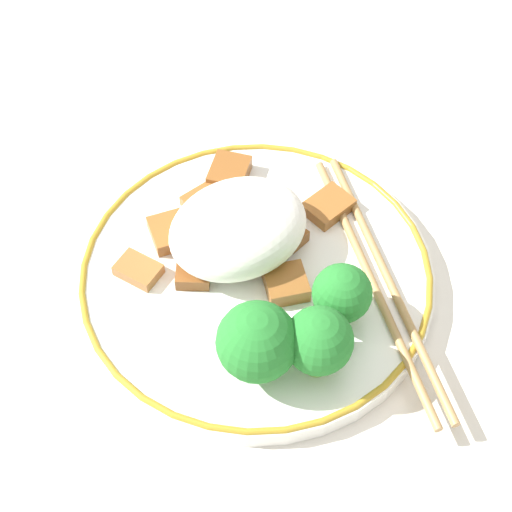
{
  "coord_description": "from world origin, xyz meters",
  "views": [
    {
      "loc": [
        0.19,
        0.31,
        0.53
      ],
      "look_at": [
        0.0,
        0.0,
        0.04
      ],
      "focal_mm": 60.0,
      "sensor_mm": 36.0,
      "label": 1
    }
  ],
  "objects_px": {
    "broccoli_back_left": "(257,342)",
    "broccoli_back_right": "(342,294)",
    "broccoli_back_center": "(319,342)",
    "chopsticks": "(380,281)",
    "plate": "(256,277)"
  },
  "relations": [
    {
      "from": "broccoli_back_center",
      "to": "broccoli_back_right",
      "type": "relative_size",
      "value": 1.12
    },
    {
      "from": "broccoli_back_left",
      "to": "broccoli_back_right",
      "type": "bearing_deg",
      "value": -175.14
    },
    {
      "from": "plate",
      "to": "chopsticks",
      "type": "bearing_deg",
      "value": 142.7
    },
    {
      "from": "broccoli_back_center",
      "to": "broccoli_back_right",
      "type": "height_order",
      "value": "broccoli_back_center"
    },
    {
      "from": "plate",
      "to": "broccoli_back_center",
      "type": "distance_m",
      "value": 0.1
    },
    {
      "from": "broccoli_back_right",
      "to": "chopsticks",
      "type": "distance_m",
      "value": 0.05
    },
    {
      "from": "broccoli_back_right",
      "to": "chopsticks",
      "type": "xyz_separation_m",
      "value": [
        -0.04,
        -0.01,
        -0.03
      ]
    },
    {
      "from": "broccoli_back_center",
      "to": "chopsticks",
      "type": "distance_m",
      "value": 0.09
    },
    {
      "from": "broccoli_back_right",
      "to": "broccoli_back_center",
      "type": "bearing_deg",
      "value": 34.72
    },
    {
      "from": "broccoli_back_left",
      "to": "broccoli_back_right",
      "type": "xyz_separation_m",
      "value": [
        -0.07,
        -0.01,
        -0.01
      ]
    },
    {
      "from": "broccoli_back_left",
      "to": "broccoli_back_center",
      "type": "bearing_deg",
      "value": 152.12
    },
    {
      "from": "broccoli_back_left",
      "to": "broccoli_back_right",
      "type": "relative_size",
      "value": 1.25
    },
    {
      "from": "broccoli_back_left",
      "to": "plate",
      "type": "bearing_deg",
      "value": -120.6
    },
    {
      "from": "broccoli_back_right",
      "to": "broccoli_back_left",
      "type": "bearing_deg",
      "value": 4.86
    },
    {
      "from": "broccoli_back_left",
      "to": "broccoli_back_center",
      "type": "height_order",
      "value": "broccoli_back_left"
    }
  ]
}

